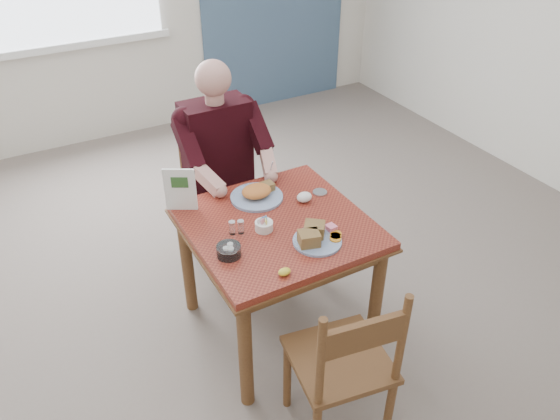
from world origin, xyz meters
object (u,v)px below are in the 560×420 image
far_plate (257,193)px  near_plate (315,237)px  chair_far (219,194)px  chair_near (344,365)px  diner (222,155)px  table (278,239)px

far_plate → near_plate: bearing=-82.0°
chair_far → near_plate: (0.08, -1.03, 0.30)m
near_plate → far_plate: bearing=98.0°
near_plate → far_plate: near_plate is taller
chair_near → far_plate: chair_near is taller
chair_near → diner: diner is taller
diner → far_plate: bearing=-88.1°
diner → near_plate: (0.08, -0.94, -0.03)m
diner → chair_far: bearing=90.0°
chair_near → far_plate: 1.07m
far_plate → table: bearing=-93.3°
table → diner: diner is taller
near_plate → table: bearing=110.0°
near_plate → diner: bearing=95.1°
chair_far → chair_near: 1.56m
near_plate → far_plate: size_ratio=1.02×
chair_far → near_plate: bearing=-85.3°
table → near_plate: near_plate is taller
table → chair_near: 0.78m
chair_near → near_plate: size_ratio=2.95×
chair_far → diner: (0.00, -0.09, 0.33)m
near_plate → far_plate: (-0.07, 0.49, -0.00)m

